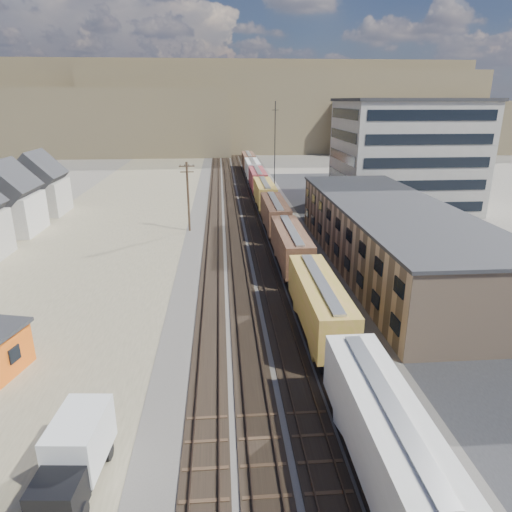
{
  "coord_description": "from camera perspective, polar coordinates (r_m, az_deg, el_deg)",
  "views": [
    {
      "loc": [
        -3.85,
        -22.78,
        18.11
      ],
      "look_at": [
        -0.41,
        21.24,
        3.0
      ],
      "focal_mm": 32.0,
      "sensor_mm": 36.0,
      "label": 1
    }
  ],
  "objects": [
    {
      "name": "asphalt_lot",
      "position": [
        65.83,
        18.86,
        1.9
      ],
      "size": [
        26.0,
        120.0,
        0.04
      ],
      "primitive_type": "cube",
      "color": "#232326",
      "rests_on": "ground"
    },
    {
      "name": "utility_pole_north",
      "position": [
        66.2,
        -8.49,
        7.53
      ],
      "size": [
        2.2,
        0.32,
        10.0
      ],
      "color": "#382619",
      "rests_on": "ground"
    },
    {
      "name": "hills_north",
      "position": [
        190.79,
        -3.43,
        17.65
      ],
      "size": [
        265.0,
        80.0,
        32.0
      ],
      "color": "brown",
      "rests_on": "ground"
    },
    {
      "name": "ground",
      "position": [
        29.35,
        4.26,
        -19.26
      ],
      "size": [
        300.0,
        300.0,
        0.0
      ],
      "primitive_type": "plane",
      "color": "#6B6356",
      "rests_on": "ground"
    },
    {
      "name": "warehouse",
      "position": [
        53.35,
        16.4,
        2.39
      ],
      "size": [
        12.4,
        40.4,
        7.25
      ],
      "color": "tan",
      "rests_on": "ground"
    },
    {
      "name": "parked_car_blue",
      "position": [
        81.21,
        18.98,
        5.48
      ],
      "size": [
        4.56,
        5.54,
        1.4
      ],
      "primitive_type": "imported",
      "rotation": [
        0.0,
        0.0,
        0.53
      ],
      "color": "navy",
      "rests_on": "ground"
    },
    {
      "name": "rail_tracks",
      "position": [
        75.05,
        -1.83,
        5.01
      ],
      "size": [
        11.4,
        200.0,
        0.24
      ],
      "color": "black",
      "rests_on": "ground"
    },
    {
      "name": "office_tower",
      "position": [
        84.45,
        18.08,
        11.97
      ],
      "size": [
        22.6,
        18.6,
        18.45
      ],
      "color": "#9E998E",
      "rests_on": "ground"
    },
    {
      "name": "radio_mast",
      "position": [
        83.85,
        2.36,
        12.72
      ],
      "size": [
        1.2,
        0.16,
        18.0
      ],
      "color": "black",
      "rests_on": "ground"
    },
    {
      "name": "parked_car_far",
      "position": [
        87.0,
        21.55,
        6.1
      ],
      "size": [
        3.54,
        5.09,
        1.61
      ],
      "primitive_type": "imported",
      "rotation": [
        0.0,
        0.0,
        -0.39
      ],
      "color": "silver",
      "rests_on": "ground"
    },
    {
      "name": "freight_train",
      "position": [
        72.77,
        1.67,
        6.73
      ],
      "size": [
        3.0,
        119.74,
        4.46
      ],
      "color": "black",
      "rests_on": "ground"
    },
    {
      "name": "dirt_yard",
      "position": [
        67.3,
        -18.19,
        2.33
      ],
      "size": [
        24.0,
        180.0,
        0.03
      ],
      "primitive_type": "cube",
      "color": "#797053",
      "rests_on": "ground"
    },
    {
      "name": "box_truck",
      "position": [
        25.92,
        -21.66,
        -22.11
      ],
      "size": [
        2.8,
        6.26,
        3.25
      ],
      "color": "silver",
      "rests_on": "ground"
    },
    {
      "name": "ballast_bed",
      "position": [
        75.09,
        -1.41,
        4.95
      ],
      "size": [
        18.0,
        200.0,
        0.06
      ],
      "primitive_type": "cube",
      "color": "#4C4742",
      "rests_on": "ground"
    }
  ]
}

